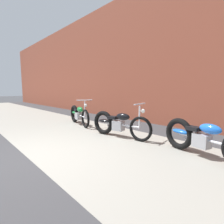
% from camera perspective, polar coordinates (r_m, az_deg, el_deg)
% --- Properties ---
extents(ground_plane, '(80.00, 80.00, 0.00)m').
position_cam_1_polar(ground_plane, '(4.02, -25.50, -13.54)').
color(ground_plane, '#38383A').
extents(sidewalk_slab, '(36.00, 3.50, 0.01)m').
position_cam_1_polar(sidewalk_slab, '(4.78, -4.78, -9.51)').
color(sidewalk_slab, gray).
rests_on(sidewalk_slab, ground).
extents(brick_building_wall, '(36.00, 0.50, 5.54)m').
position_cam_1_polar(brick_building_wall, '(7.36, 17.90, 17.81)').
color(brick_building_wall, brown).
rests_on(brick_building_wall, ground).
extents(motorcycle_green, '(1.98, 0.73, 1.03)m').
position_cam_1_polar(motorcycle_green, '(7.18, -10.94, -0.75)').
color(motorcycle_green, black).
rests_on(motorcycle_green, ground).
extents(motorcycle_black, '(1.99, 0.63, 1.03)m').
position_cam_1_polar(motorcycle_black, '(5.17, 1.37, -3.71)').
color(motorcycle_black, black).
rests_on(motorcycle_black, ground).
extents(motorcycle_blue, '(1.98, 0.73, 1.03)m').
position_cam_1_polar(motorcycle_blue, '(4.11, 26.28, -7.34)').
color(motorcycle_blue, black).
rests_on(motorcycle_blue, ground).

